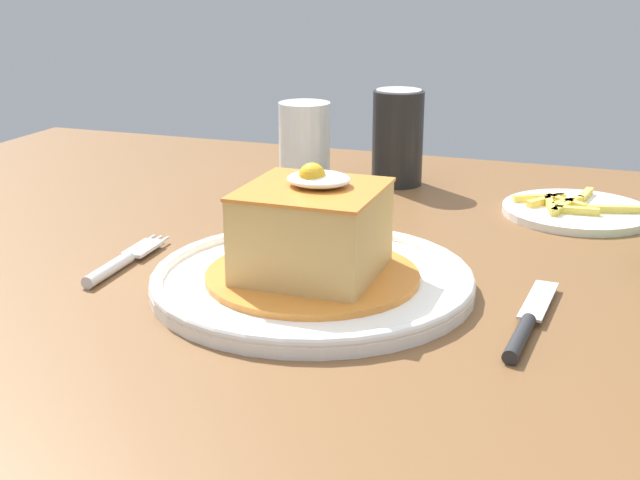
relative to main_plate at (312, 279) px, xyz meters
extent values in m
cube|color=brown|center=(0.04, 0.08, -0.03)|extent=(1.46, 0.97, 0.04)
cylinder|color=brown|center=(-0.61, 0.49, -0.40)|extent=(0.07, 0.07, 0.70)
cylinder|color=white|center=(0.00, 0.00, 0.00)|extent=(0.29, 0.29, 0.01)
torus|color=white|center=(0.00, 0.00, 0.00)|extent=(0.29, 0.29, 0.01)
cylinder|color=orange|center=(0.00, 0.00, 0.00)|extent=(0.19, 0.19, 0.01)
cube|color=tan|center=(0.00, 0.00, 0.04)|extent=(0.12, 0.12, 0.08)
cube|color=orange|center=(0.00, 0.00, 0.08)|extent=(0.12, 0.12, 0.00)
ellipsoid|color=white|center=(0.00, 0.01, 0.09)|extent=(0.06, 0.05, 0.01)
sphere|color=yellow|center=(0.00, 0.00, 0.10)|extent=(0.02, 0.02, 0.02)
cylinder|color=silver|center=(-0.19, -0.03, 0.00)|extent=(0.01, 0.08, 0.01)
cube|color=silver|center=(-0.19, 0.03, 0.00)|extent=(0.02, 0.05, 0.00)
cylinder|color=silver|center=(-0.19, 0.06, 0.00)|extent=(0.00, 0.03, 0.00)
cylinder|color=silver|center=(-0.19, 0.06, 0.00)|extent=(0.00, 0.03, 0.00)
cylinder|color=silver|center=(-0.20, 0.06, 0.00)|extent=(0.00, 0.03, 0.00)
cylinder|color=#262628|center=(0.19, -0.06, 0.00)|extent=(0.02, 0.08, 0.01)
cube|color=silver|center=(0.20, 0.03, 0.00)|extent=(0.03, 0.09, 0.00)
cylinder|color=black|center=(-0.03, 0.39, 0.05)|extent=(0.07, 0.07, 0.12)
cylinder|color=silver|center=(-0.03, 0.39, 0.11)|extent=(0.06, 0.06, 0.00)
cylinder|color=silver|center=(-0.14, 0.36, 0.02)|extent=(0.06, 0.06, 0.06)
cylinder|color=silver|center=(-0.14, 0.36, 0.04)|extent=(0.07, 0.07, 0.10)
cylinder|color=white|center=(0.21, 0.32, 0.00)|extent=(0.17, 0.17, 0.01)
cube|color=#EAC64C|center=(0.18, 0.30, 0.00)|extent=(0.02, 0.06, 0.01)
cube|color=#EAC64C|center=(0.16, 0.33, 0.00)|extent=(0.06, 0.04, 0.01)
cube|color=#EAC64C|center=(0.21, 0.29, 0.00)|extent=(0.05, 0.01, 0.01)
cube|color=#EAC64C|center=(0.21, 0.37, 0.00)|extent=(0.02, 0.05, 0.01)
cube|color=#EAC64C|center=(0.17, 0.32, 0.00)|extent=(0.04, 0.05, 0.01)
cube|color=#EAC64C|center=(0.19, 0.30, 0.00)|extent=(0.03, 0.06, 0.01)
cube|color=#EAC64C|center=(0.25, 0.31, 0.00)|extent=(0.07, 0.03, 0.01)
cube|color=#EAC64C|center=(0.19, 0.32, 0.00)|extent=(0.05, 0.04, 0.01)
cube|color=#EAC64C|center=(0.20, 0.32, 0.00)|extent=(0.04, 0.05, 0.01)
camera|label=1|loc=(0.25, -0.66, 0.27)|focal=47.44mm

